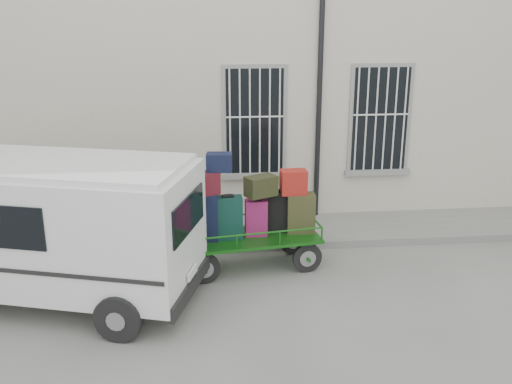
% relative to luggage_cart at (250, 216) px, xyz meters
% --- Properties ---
extents(ground, '(80.00, 80.00, 0.00)m').
position_rel_luggage_cart_xyz_m(ground, '(0.71, -0.66, -1.00)').
color(ground, slate).
rests_on(ground, ground).
extents(building, '(24.00, 5.15, 6.00)m').
position_rel_luggage_cart_xyz_m(building, '(0.71, 4.84, 2.00)').
color(building, beige).
rests_on(building, ground).
extents(sidewalk, '(24.00, 1.70, 0.15)m').
position_rel_luggage_cart_xyz_m(sidewalk, '(0.71, 1.54, -0.92)').
color(sidewalk, slate).
rests_on(sidewalk, ground).
extents(luggage_cart, '(2.86, 1.42, 2.16)m').
position_rel_luggage_cart_xyz_m(luggage_cart, '(0.00, 0.00, 0.00)').
color(luggage_cart, black).
rests_on(luggage_cart, ground).
extents(van, '(4.92, 3.13, 2.31)m').
position_rel_luggage_cart_xyz_m(van, '(-3.22, -0.87, 0.33)').
color(van, white).
rests_on(van, ground).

